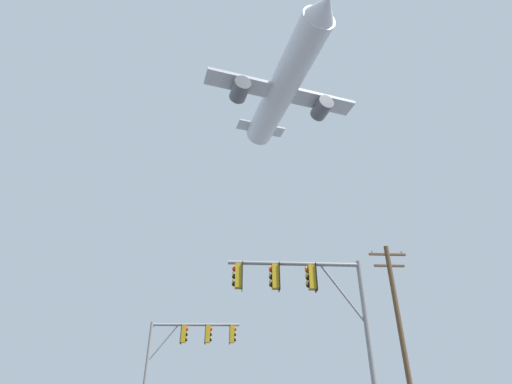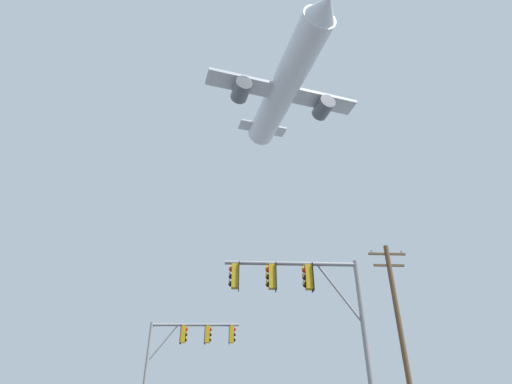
# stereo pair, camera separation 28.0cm
# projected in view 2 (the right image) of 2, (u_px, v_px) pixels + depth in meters

# --- Properties ---
(signal_pole_near) EXTENTS (5.12, 0.48, 6.68)m
(signal_pole_near) POSITION_uv_depth(u_px,v_px,m) (309.00, 301.00, 14.00)
(signal_pole_near) COLOR gray
(signal_pole_near) RESTS_ON ground
(signal_pole_far) EXTENTS (5.13, 0.56, 6.03)m
(signal_pole_far) POSITION_uv_depth(u_px,v_px,m) (185.00, 348.00, 21.65)
(signal_pole_far) COLOR gray
(signal_pole_far) RESTS_ON ground
(utility_pole) EXTENTS (2.20, 0.28, 10.16)m
(utility_pole) POSITION_uv_depth(u_px,v_px,m) (400.00, 329.00, 20.73)
(utility_pole) COLOR brown
(utility_pole) RESTS_ON ground
(airplane) EXTENTS (23.44, 30.35, 8.32)m
(airplane) POSITION_uv_depth(u_px,v_px,m) (285.00, 87.00, 57.88)
(airplane) COLOR white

